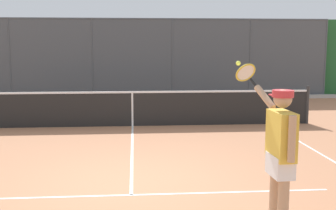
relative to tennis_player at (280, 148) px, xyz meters
name	(u,v)px	position (x,y,z in m)	size (l,w,h in m)	color
ground_plane	(131,184)	(1.77, -1.78, -1.00)	(60.00, 60.00, 0.00)	#B27551
court_line_markings	(131,201)	(1.77, -1.02, -0.99)	(7.74, 9.83, 0.01)	white
fence_backdrop	(133,59)	(1.77, -13.04, 0.63)	(19.12, 1.37, 3.28)	#474C51
tennis_net	(132,108)	(1.77, -6.67, -0.50)	(9.94, 0.09, 1.07)	#2D2D2D
tennis_player	(280,148)	(0.00, 0.00, 0.00)	(0.52, 1.40, 1.99)	black
tennis_ball_near_net	(294,139)	(-2.01, -4.62, -0.96)	(0.07, 0.07, 0.07)	#CCDB33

